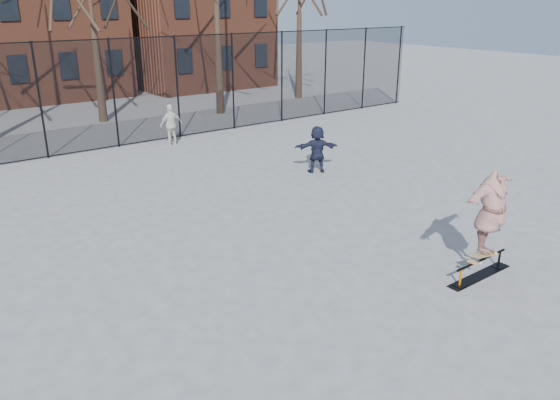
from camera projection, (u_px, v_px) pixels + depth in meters
ground at (318, 294)px, 10.39m from camera, size 100.00×100.00×0.00m
skate_rail at (480, 269)px, 11.00m from camera, size 1.78×0.27×0.39m
skateboard at (485, 255)px, 10.95m from camera, size 0.80×0.19×0.10m
skater at (491, 214)px, 10.64m from camera, size 2.16×1.04×1.69m
bystander_white at (171, 125)px, 20.77m from camera, size 0.93×0.40×1.57m
bystander_navy at (317, 149)px, 17.50m from camera, size 1.46×1.06×1.52m
fence at (81, 96)px, 19.42m from camera, size 34.03×0.07×4.00m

